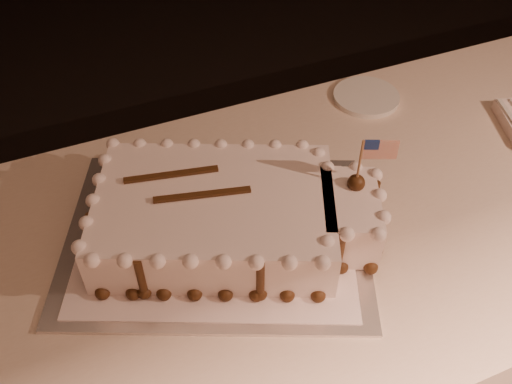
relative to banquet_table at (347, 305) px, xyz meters
name	(u,v)px	position (x,y,z in m)	size (l,w,h in m)	color
banquet_table	(347,305)	(0.00, 0.00, 0.00)	(2.40, 0.80, 0.75)	beige
cake_board	(217,236)	(-0.31, 0.03, 0.38)	(0.56, 0.42, 0.01)	silver
doily	(217,234)	(-0.31, 0.03, 0.38)	(0.50, 0.38, 0.00)	white
sheet_cake	(232,216)	(-0.29, 0.02, 0.44)	(0.56, 0.44, 0.21)	white
side_plate	(366,97)	(0.17, 0.30, 0.38)	(0.16, 0.16, 0.01)	silver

